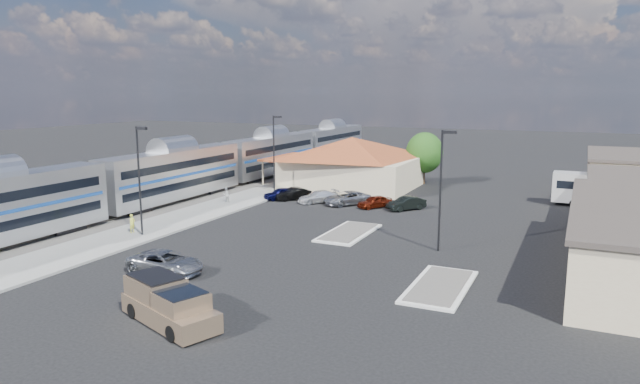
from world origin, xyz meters
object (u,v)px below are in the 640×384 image
at_px(station_depot, 352,162).
at_px(suv, 166,262).
at_px(pickup_truck, 170,305).
at_px(coach_bus, 610,189).

xyz_separation_m(station_depot, suv, (1.63, -36.73, -2.40)).
xyz_separation_m(pickup_truck, suv, (-5.64, 6.45, -0.29)).
height_order(pickup_truck, suv, pickup_truck).
distance_m(station_depot, suv, 36.85).
distance_m(station_depot, coach_bus, 28.61).
distance_m(suv, coach_bus, 44.68).
xyz_separation_m(station_depot, pickup_truck, (7.27, -43.18, -2.11)).
height_order(suv, coach_bus, coach_bus).
bearing_deg(suv, station_depot, 3.82).
distance_m(pickup_truck, coach_bus, 47.17).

